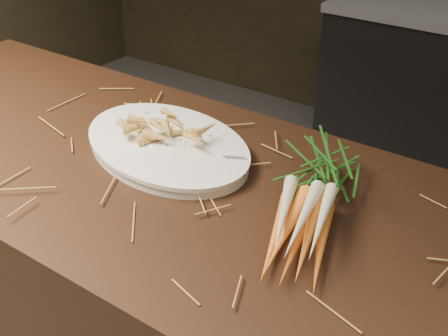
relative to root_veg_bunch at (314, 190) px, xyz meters
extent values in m
cone|color=orange|center=(-0.01, -0.13, -0.03)|extent=(0.11, 0.24, 0.03)
cone|color=orange|center=(0.03, -0.12, -0.03)|extent=(0.09, 0.25, 0.03)
cone|color=orange|center=(0.07, -0.11, -0.03)|extent=(0.12, 0.24, 0.03)
cone|color=orange|center=(0.02, -0.13, 0.00)|extent=(0.08, 0.25, 0.03)
cone|color=orange|center=(0.05, -0.12, 0.00)|extent=(0.10, 0.25, 0.03)
cone|color=beige|center=(0.00, -0.12, 0.02)|extent=(0.11, 0.22, 0.04)
cone|color=beige|center=(0.04, -0.12, 0.02)|extent=(0.08, 0.23, 0.04)
cone|color=beige|center=(0.06, -0.10, 0.02)|extent=(0.09, 0.23, 0.04)
ellipsoid|color=#24641A|center=(-0.02, 0.08, 0.00)|extent=(0.20, 0.24, 0.08)
cube|color=silver|center=(-0.22, -0.05, -0.02)|extent=(0.15, 0.10, 0.00)
camera|label=1|loc=(0.36, -0.82, 0.60)|focal=45.00mm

